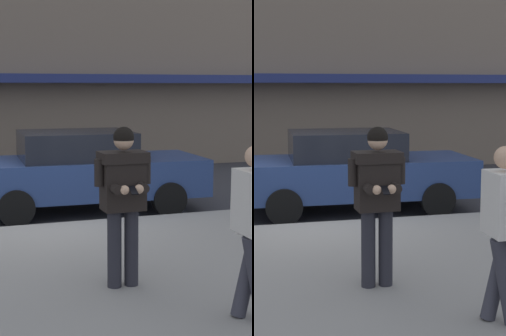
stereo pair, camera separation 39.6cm
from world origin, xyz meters
The scene contains 5 objects.
ground_plane centered at (0.00, 0.00, 0.00)m, with size 80.00×80.00×0.00m, color #333338.
sidewalk centered at (1.00, -2.85, 0.07)m, with size 32.00×5.30×0.14m, color gray.
curb_paint_line centered at (1.00, 0.05, 0.00)m, with size 28.00×0.12×0.01m, color silver.
parked_sedan_mid centered at (1.11, 1.13, 0.79)m, with size 4.55×2.03×1.54m.
man_texting_on_phone centered at (0.47, -3.40, 1.25)m, with size 0.65×0.58×1.81m.
Camera 1 is at (-1.37, -9.20, 2.37)m, focal length 60.00 mm.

